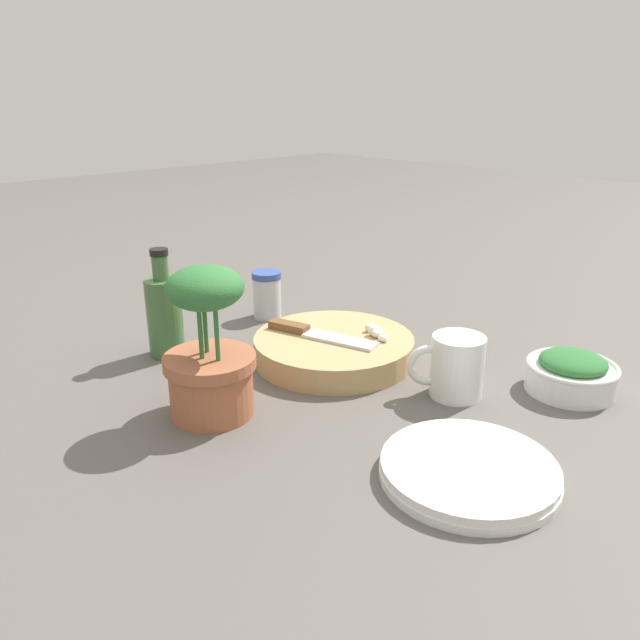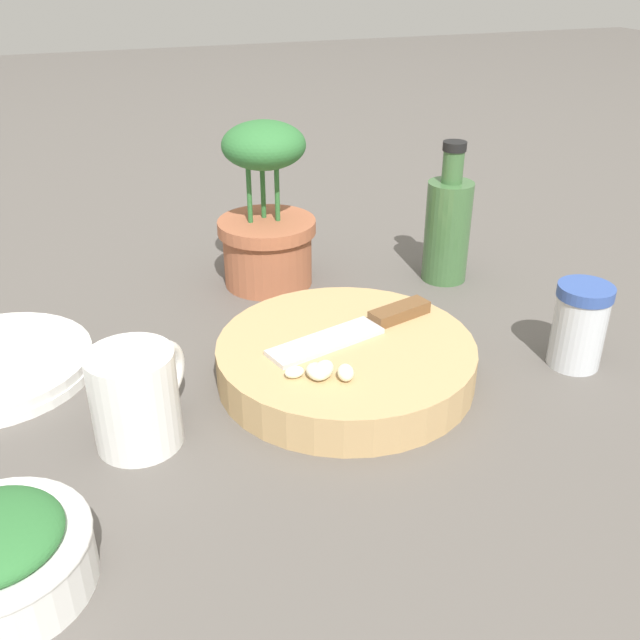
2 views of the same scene
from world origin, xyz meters
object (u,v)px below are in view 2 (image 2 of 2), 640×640
Objects in this scene: spice_jar at (579,325)px; chef_knife at (363,327)px; potted_herb at (264,218)px; garlic_cloves at (323,371)px; coffee_mug at (137,397)px; oil_bottle at (448,227)px; cutting_board at (346,360)px.

chef_knife is at bearing 160.39° from spice_jar.
chef_knife is 0.93× the size of potted_herb.
potted_herb reaches higher than garlic_cloves.
chef_knife is 0.23m from potted_herb.
coffee_mug is 0.34m from potted_herb.
coffee_mug is at bearing -152.86° from oil_bottle.
cutting_board is at bearing 109.93° from chef_knife.
oil_bottle is (0.41, 0.21, 0.03)m from coffee_mug.
oil_bottle is (0.18, 0.16, 0.03)m from chef_knife.
spice_jar is (0.23, -0.06, 0.03)m from cutting_board.
oil_bottle is at bearing -16.21° from potted_herb.
cutting_board is 2.87× the size of spice_jar.
spice_jar is at bearing -0.82° from garlic_cloves.
garlic_cloves is at bearing -95.86° from potted_herb.
cutting_board is at bearing -139.37° from oil_bottle.
garlic_cloves is 0.30m from potted_herb.
oil_bottle reaches higher than chef_knife.
chef_knife is 2.05× the size of coffee_mug.
potted_herb is at bearing 84.14° from garlic_cloves.
spice_jar is 0.96× the size of coffee_mug.
cutting_board is 1.25× the size of potted_herb.
spice_jar reaches higher than cutting_board.
cutting_board is 2.75× the size of coffee_mug.
cutting_board is 0.24m from spice_jar.
cutting_board is at bearing 9.27° from coffee_mug.
coffee_mug is at bearing -124.85° from potted_herb.
garlic_cloves is at bearing 119.94° from chef_knife.
potted_herb is at bearing 93.12° from cutting_board.
spice_jar is at bearing -125.09° from chef_knife.
potted_herb reaches higher than chef_knife.
spice_jar is (0.21, -0.07, 0.00)m from chef_knife.
chef_knife is at bearing 12.57° from coffee_mug.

